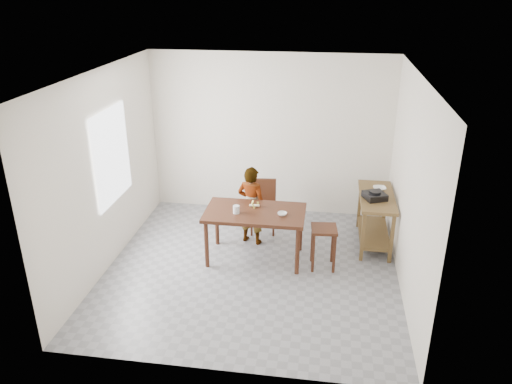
# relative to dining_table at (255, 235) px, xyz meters

# --- Properties ---
(floor) EXTENTS (4.00, 4.00, 0.04)m
(floor) POSITION_rel_dining_table_xyz_m (0.00, -0.30, -0.40)
(floor) COLOR gray
(floor) RESTS_ON ground
(ceiling) EXTENTS (4.00, 4.00, 0.04)m
(ceiling) POSITION_rel_dining_table_xyz_m (0.00, -0.30, 2.35)
(ceiling) COLOR white
(ceiling) RESTS_ON wall_back
(wall_back) EXTENTS (4.00, 0.04, 2.70)m
(wall_back) POSITION_rel_dining_table_xyz_m (0.00, 1.72, 0.98)
(wall_back) COLOR silver
(wall_back) RESTS_ON ground
(wall_front) EXTENTS (4.00, 0.04, 2.70)m
(wall_front) POSITION_rel_dining_table_xyz_m (0.00, -2.32, 0.98)
(wall_front) COLOR silver
(wall_front) RESTS_ON ground
(wall_left) EXTENTS (0.04, 4.00, 2.70)m
(wall_left) POSITION_rel_dining_table_xyz_m (-2.02, -0.30, 0.98)
(wall_left) COLOR silver
(wall_left) RESTS_ON ground
(wall_right) EXTENTS (0.04, 4.00, 2.70)m
(wall_right) POSITION_rel_dining_table_xyz_m (2.02, -0.30, 0.98)
(wall_right) COLOR silver
(wall_right) RESTS_ON ground
(window_pane) EXTENTS (0.02, 1.10, 1.30)m
(window_pane) POSITION_rel_dining_table_xyz_m (-1.97, -0.10, 1.12)
(window_pane) COLOR silver
(window_pane) RESTS_ON wall_left
(dining_table) EXTENTS (1.40, 0.80, 0.75)m
(dining_table) POSITION_rel_dining_table_xyz_m (0.00, 0.00, 0.00)
(dining_table) COLOR #3D1D10
(dining_table) RESTS_ON floor
(prep_counter) EXTENTS (0.50, 1.20, 0.80)m
(prep_counter) POSITION_rel_dining_table_xyz_m (1.72, 0.70, 0.03)
(prep_counter) COLOR brown
(prep_counter) RESTS_ON floor
(child) EXTENTS (0.51, 0.41, 1.23)m
(child) POSITION_rel_dining_table_xyz_m (-0.13, 0.48, 0.24)
(child) COLOR white
(child) RESTS_ON floor
(dining_chair) EXTENTS (0.44, 0.44, 0.83)m
(dining_chair) POSITION_rel_dining_table_xyz_m (-0.00, 0.86, 0.04)
(dining_chair) COLOR #3D1D10
(dining_chair) RESTS_ON floor
(stool) EXTENTS (0.38, 0.38, 0.61)m
(stool) POSITION_rel_dining_table_xyz_m (0.97, -0.10, -0.07)
(stool) COLOR #3D1D10
(stool) RESTS_ON floor
(glass_tumbler) EXTENTS (0.11, 0.11, 0.11)m
(glass_tumbler) POSITION_rel_dining_table_xyz_m (-0.25, -0.10, 0.43)
(glass_tumbler) COLOR silver
(glass_tumbler) RESTS_ON dining_table
(small_bowl) EXTENTS (0.15, 0.15, 0.04)m
(small_bowl) POSITION_rel_dining_table_xyz_m (0.39, -0.07, 0.40)
(small_bowl) COLOR white
(small_bowl) RESTS_ON dining_table
(banana) EXTENTS (0.17, 0.13, 0.06)m
(banana) POSITION_rel_dining_table_xyz_m (-0.03, 0.14, 0.40)
(banana) COLOR #E1CC50
(banana) RESTS_ON dining_table
(serving_bowl) EXTENTS (0.22, 0.22, 0.05)m
(serving_bowl) POSITION_rel_dining_table_xyz_m (1.77, 0.92, 0.45)
(serving_bowl) COLOR white
(serving_bowl) RESTS_ON prep_counter
(gas_burner) EXTENTS (0.38, 0.38, 0.10)m
(gas_burner) POSITION_rel_dining_table_xyz_m (1.67, 0.56, 0.47)
(gas_burner) COLOR black
(gas_burner) RESTS_ON prep_counter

